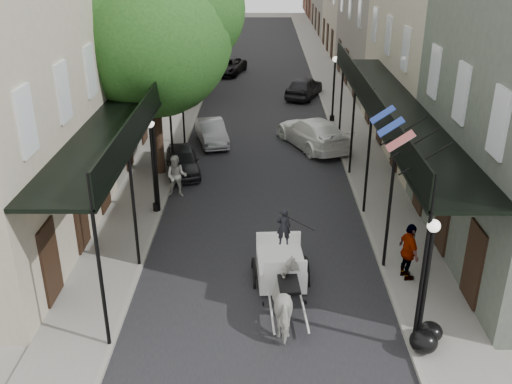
{
  "coord_description": "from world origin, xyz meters",
  "views": [
    {
      "loc": [
        -0.0,
        -14.03,
        9.95
      ],
      "look_at": [
        -0.19,
        4.51,
        1.6
      ],
      "focal_mm": 40.0,
      "sensor_mm": 36.0,
      "label": 1
    }
  ],
  "objects_px": {
    "car_left_far": "(229,66)",
    "pedestrian_walking": "(177,176)",
    "lamppost_right_far": "(334,88)",
    "car_left_near": "(183,161)",
    "pedestrian_sidewalk_left": "(197,87)",
    "carriage": "(280,244)",
    "car_right_near": "(312,133)",
    "lamppost_right_near": "(425,284)",
    "lamppost_left": "(153,165)",
    "pedestrian_sidewalk_right": "(409,252)",
    "car_left_mid": "(212,132)",
    "horse": "(289,300)",
    "car_right_far": "(304,87)",
    "tree_far": "(196,6)",
    "tree_near": "(161,28)"
  },
  "relations": [
    {
      "from": "car_left_far",
      "to": "car_right_near",
      "type": "relative_size",
      "value": 0.83
    },
    {
      "from": "car_left_near",
      "to": "car_left_far",
      "type": "distance_m",
      "value": 20.54
    },
    {
      "from": "lamppost_right_far",
      "to": "car_left_far",
      "type": "height_order",
      "value": "lamppost_right_far"
    },
    {
      "from": "tree_far",
      "to": "lamppost_right_near",
      "type": "xyz_separation_m",
      "value": [
        8.35,
        -26.18,
        -3.79
      ]
    },
    {
      "from": "car_left_mid",
      "to": "pedestrian_walking",
      "type": "bearing_deg",
      "value": -111.65
    },
    {
      "from": "lamppost_left",
      "to": "pedestrian_walking",
      "type": "xyz_separation_m",
      "value": [
        0.6,
        1.62,
        -1.16
      ]
    },
    {
      "from": "tree_far",
      "to": "car_right_far",
      "type": "xyz_separation_m",
      "value": [
        7.08,
        -0.54,
        -5.12
      ]
    },
    {
      "from": "pedestrian_sidewalk_left",
      "to": "car_left_far",
      "type": "relative_size",
      "value": 0.4
    },
    {
      "from": "car_left_mid",
      "to": "car_left_far",
      "type": "bearing_deg",
      "value": 76.0
    },
    {
      "from": "car_left_far",
      "to": "car_right_far",
      "type": "xyz_separation_m",
      "value": [
        5.43,
        -7.07,
        0.12
      ]
    },
    {
      "from": "lamppost_right_near",
      "to": "lamppost_left",
      "type": "height_order",
      "value": "same"
    },
    {
      "from": "lamppost_right_far",
      "to": "car_left_mid",
      "type": "height_order",
      "value": "lamppost_right_far"
    },
    {
      "from": "pedestrian_sidewalk_right",
      "to": "car_right_near",
      "type": "distance_m",
      "value": 12.73
    },
    {
      "from": "lamppost_right_far",
      "to": "car_left_far",
      "type": "xyz_separation_m",
      "value": [
        -6.7,
        12.7,
        -1.45
      ]
    },
    {
      "from": "pedestrian_sidewalk_right",
      "to": "pedestrian_sidewalk_left",
      "type": "bearing_deg",
      "value": 9.3
    },
    {
      "from": "pedestrian_walking",
      "to": "carriage",
      "type": "bearing_deg",
      "value": -53.82
    },
    {
      "from": "car_left_mid",
      "to": "pedestrian_sidewalk_right",
      "type": "bearing_deg",
      "value": -75.28
    },
    {
      "from": "tree_near",
      "to": "lamppost_right_near",
      "type": "height_order",
      "value": "tree_near"
    },
    {
      "from": "carriage",
      "to": "car_left_mid",
      "type": "bearing_deg",
      "value": 100.26
    },
    {
      "from": "carriage",
      "to": "pedestrian_sidewalk_left",
      "type": "relative_size",
      "value": 1.63
    },
    {
      "from": "car_left_far",
      "to": "car_right_near",
      "type": "bearing_deg",
      "value": -58.82
    },
    {
      "from": "pedestrian_sidewalk_right",
      "to": "lamppost_left",
      "type": "bearing_deg",
      "value": 48.03
    },
    {
      "from": "pedestrian_sidewalk_right",
      "to": "car_left_near",
      "type": "distance_m",
      "value": 12.1
    },
    {
      "from": "car_right_near",
      "to": "car_left_mid",
      "type": "bearing_deg",
      "value": -29.19
    },
    {
      "from": "pedestrian_walking",
      "to": "lamppost_right_near",
      "type": "bearing_deg",
      "value": -49.81
    },
    {
      "from": "tree_far",
      "to": "pedestrian_walking",
      "type": "distance_m",
      "value": 17.3
    },
    {
      "from": "pedestrian_sidewalk_left",
      "to": "car_left_far",
      "type": "height_order",
      "value": "pedestrian_sidewalk_left"
    },
    {
      "from": "car_left_near",
      "to": "car_right_far",
      "type": "height_order",
      "value": "car_right_far"
    },
    {
      "from": "tree_near",
      "to": "lamppost_right_far",
      "type": "relative_size",
      "value": 2.6
    },
    {
      "from": "pedestrian_walking",
      "to": "lamppost_left",
      "type": "bearing_deg",
      "value": -108.45
    },
    {
      "from": "lamppost_right_far",
      "to": "pedestrian_walking",
      "type": "xyz_separation_m",
      "value": [
        -7.6,
        -10.38,
        -1.16
      ]
    },
    {
      "from": "tree_far",
      "to": "car_left_far",
      "type": "distance_m",
      "value": 8.53
    },
    {
      "from": "carriage",
      "to": "car_left_mid",
      "type": "relative_size",
      "value": 0.77
    },
    {
      "from": "lamppost_right_near",
      "to": "car_left_far",
      "type": "relative_size",
      "value": 0.86
    },
    {
      "from": "lamppost_left",
      "to": "carriage",
      "type": "bearing_deg",
      "value": -43.01
    },
    {
      "from": "pedestrian_walking",
      "to": "car_left_far",
      "type": "relative_size",
      "value": 0.42
    },
    {
      "from": "lamppost_right_far",
      "to": "pedestrian_sidewalk_left",
      "type": "bearing_deg",
      "value": 152.46
    },
    {
      "from": "car_left_far",
      "to": "pedestrian_walking",
      "type": "bearing_deg",
      "value": -78.19
    },
    {
      "from": "car_right_near",
      "to": "car_left_near",
      "type": "bearing_deg",
      "value": 6.64
    },
    {
      "from": "horse",
      "to": "car_right_far",
      "type": "distance_m",
      "value": 24.72
    },
    {
      "from": "pedestrian_sidewalk_left",
      "to": "lamppost_right_near",
      "type": "bearing_deg",
      "value": 69.98
    },
    {
      "from": "lamppost_left",
      "to": "horse",
      "type": "height_order",
      "value": "lamppost_left"
    },
    {
      "from": "lamppost_left",
      "to": "pedestrian_sidewalk_left",
      "type": "relative_size",
      "value": 2.14
    },
    {
      "from": "tree_near",
      "to": "car_left_far",
      "type": "distance_m",
      "value": 21.41
    },
    {
      "from": "car_left_near",
      "to": "car_left_far",
      "type": "bearing_deg",
      "value": 75.38
    },
    {
      "from": "pedestrian_sidewalk_right",
      "to": "car_right_near",
      "type": "height_order",
      "value": "pedestrian_sidewalk_right"
    },
    {
      "from": "pedestrian_sidewalk_right",
      "to": "car_left_far",
      "type": "bearing_deg",
      "value": 0.39
    },
    {
      "from": "tree_far",
      "to": "car_left_mid",
      "type": "relative_size",
      "value": 2.36
    },
    {
      "from": "tree_far",
      "to": "car_left_near",
      "type": "height_order",
      "value": "tree_far"
    },
    {
      "from": "lamppost_right_near",
      "to": "car_right_far",
      "type": "distance_m",
      "value": 25.7
    }
  ]
}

